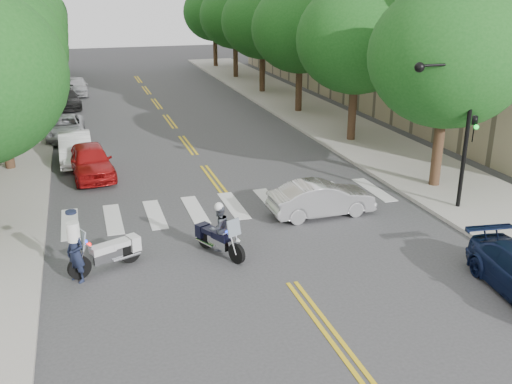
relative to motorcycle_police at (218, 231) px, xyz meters
name	(u,v)px	position (x,y,z in m)	size (l,w,h in m)	color
ground	(292,283)	(1.58, -2.49, -0.80)	(140.00, 140.00, 0.00)	#38383A
sidewalk_left	(10,131)	(-7.92, 19.51, -0.73)	(5.00, 60.00, 0.15)	#9E9991
sidewalk_right	(308,111)	(11.08, 19.51, -0.73)	(5.00, 60.00, 0.15)	#9E9991
tree_l_2	(9,35)	(-7.22, 19.51, 4.75)	(6.40, 6.40, 8.45)	#382316
tree_l_3	(20,26)	(-7.22, 27.51, 4.75)	(6.40, 6.40, 8.45)	#382316
tree_l_4	(27,20)	(-7.22, 35.51, 4.75)	(6.40, 6.40, 8.45)	#382316
tree_l_5	(32,15)	(-7.22, 43.51, 4.75)	(6.40, 6.40, 8.45)	#382316
tree_r_0	(448,56)	(10.38, 3.51, 4.75)	(6.40, 6.40, 8.45)	#382316
tree_r_1	(356,39)	(10.38, 11.51, 4.75)	(6.40, 6.40, 8.45)	#382316
tree_r_2	(300,28)	(10.38, 19.51, 4.75)	(6.40, 6.40, 8.45)	#382316
tree_r_3	(262,21)	(10.38, 27.51, 4.75)	(6.40, 6.40, 8.45)	#382316
tree_r_4	(235,16)	(10.38, 35.51, 4.75)	(6.40, 6.40, 8.45)	#382316
tree_r_5	(214,12)	(10.38, 43.51, 4.75)	(6.40, 6.40, 8.45)	#382316
traffic_signal_pole	(458,116)	(9.30, 1.01, 2.92)	(2.82, 0.42, 6.00)	black
motorcycle_police	(218,231)	(0.00, 0.00, 0.00)	(1.21, 2.09, 1.80)	black
motorcycle_parked	(111,252)	(-3.37, 0.05, -0.27)	(2.25, 1.19, 1.52)	black
officer_standing	(76,253)	(-4.38, -0.49, 0.09)	(0.65, 0.43, 1.79)	#161C33
convertible	(321,199)	(4.50, 2.11, -0.15)	(1.39, 3.99, 1.32)	silver
parked_car_a	(90,161)	(-3.62, 9.47, -0.06)	(1.77, 4.39, 1.49)	#A21112
parked_car_b	(75,148)	(-4.24, 12.01, -0.09)	(1.51, 4.32, 1.42)	white
parked_car_c	(66,128)	(-4.72, 17.01, -0.18)	(2.06, 4.47, 1.24)	#9E9FA5
parked_car_d	(66,99)	(-4.72, 26.01, -0.15)	(1.84, 4.52, 1.31)	black
parked_car_e	(77,86)	(-3.87, 30.96, -0.11)	(1.65, 4.10, 1.40)	#AAA9AF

